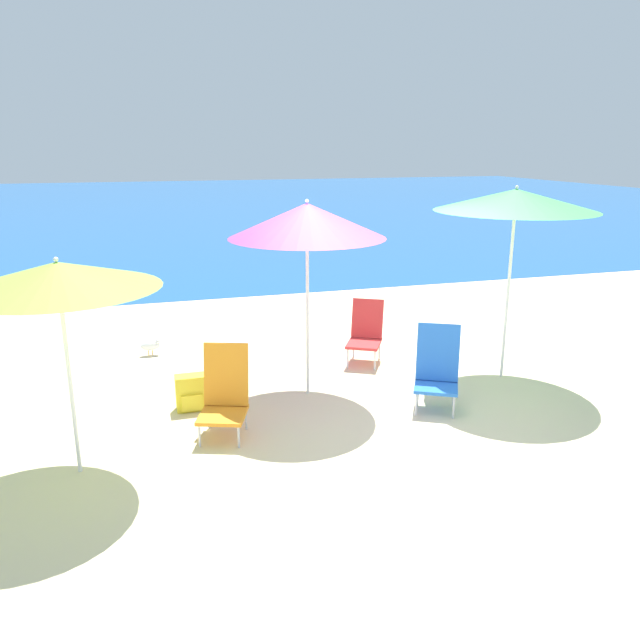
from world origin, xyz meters
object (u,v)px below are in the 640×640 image
(seagull, at_px, (151,345))
(beach_chair_blue, at_px, (437,367))
(beach_umbrella_green, at_px, (516,200))
(beach_chair_red, at_px, (366,331))
(beach_chair_orange, at_px, (225,392))
(beach_umbrella_lime, at_px, (58,276))
(backpack_yellow, at_px, (191,393))
(beach_umbrella_purple, at_px, (307,221))

(seagull, bearing_deg, beach_chair_blue, -42.28)
(beach_umbrella_green, bearing_deg, beach_chair_red, 144.07)
(beach_chair_red, bearing_deg, beach_chair_orange, -112.83)
(beach_chair_blue, bearing_deg, beach_chair_orange, -152.23)
(beach_umbrella_lime, distance_m, backpack_yellow, 2.19)
(beach_umbrella_lime, relative_size, beach_chair_blue, 2.10)
(beach_chair_orange, height_order, beach_chair_red, beach_chair_orange)
(beach_chair_red, distance_m, backpack_yellow, 2.57)
(beach_umbrella_lime, distance_m, beach_chair_blue, 3.90)
(beach_chair_red, bearing_deg, beach_umbrella_purple, -110.28)
(backpack_yellow, bearing_deg, beach_chair_red, 21.86)
(beach_umbrella_lime, height_order, backpack_yellow, beach_umbrella_lime)
(backpack_yellow, bearing_deg, beach_umbrella_lime, -134.75)
(seagull, bearing_deg, beach_umbrella_purple, -48.51)
(beach_chair_blue, xyz_separation_m, beach_chair_red, (-0.21, 1.63, -0.05))
(beach_chair_blue, bearing_deg, beach_umbrella_green, 54.72)
(beach_umbrella_green, height_order, beach_chair_orange, beach_umbrella_green)
(beach_chair_orange, relative_size, backpack_yellow, 2.29)
(beach_umbrella_lime, relative_size, seagull, 7.12)
(backpack_yellow, relative_size, seagull, 1.45)
(beach_umbrella_lime, relative_size, beach_chair_orange, 2.15)
(beach_chair_blue, height_order, beach_chair_red, beach_chair_blue)
(beach_umbrella_lime, distance_m, seagull, 3.55)
(beach_chair_blue, xyz_separation_m, beach_chair_orange, (-2.30, 0.02, -0.03))
(beach_chair_orange, xyz_separation_m, seagull, (-0.64, 2.66, -0.29))
(beach_umbrella_purple, distance_m, seagull, 3.16)
(beach_umbrella_green, bearing_deg, seagull, 153.49)
(beach_umbrella_purple, height_order, backpack_yellow, beach_umbrella_purple)
(beach_chair_blue, height_order, beach_chair_orange, beach_chair_blue)
(beach_umbrella_purple, relative_size, beach_umbrella_green, 0.95)
(beach_chair_red, height_order, seagull, beach_chair_red)
(backpack_yellow, xyz_separation_m, seagull, (-0.36, 2.00, -0.05))
(beach_umbrella_lime, distance_m, beach_chair_red, 4.22)
(beach_chair_orange, bearing_deg, beach_chair_red, 57.36)
(beach_umbrella_lime, bearing_deg, beach_chair_red, 30.54)
(beach_umbrella_purple, xyz_separation_m, beach_umbrella_lime, (-2.41, -1.16, -0.23))
(beach_umbrella_lime, relative_size, backpack_yellow, 4.93)
(beach_umbrella_green, distance_m, beach_chair_red, 2.48)
(beach_umbrella_green, xyz_separation_m, beach_chair_red, (-1.42, 1.03, -1.76))
(beach_umbrella_lime, xyz_separation_m, seagull, (0.71, 3.08, -1.62))
(beach_umbrella_purple, distance_m, backpack_yellow, 2.25)
(beach_chair_red, xyz_separation_m, seagull, (-2.73, 1.04, -0.27))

